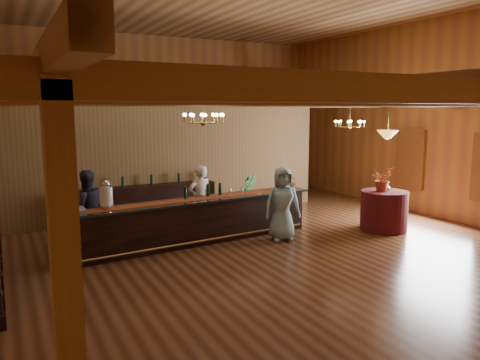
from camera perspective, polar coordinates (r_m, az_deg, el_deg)
name	(u,v)px	position (r m, az deg, el deg)	size (l,w,h in m)	color
floor	(250,244)	(10.63, 1.23, -7.81)	(14.00, 14.00, 0.00)	brown
wall_back	(155,117)	(16.69, -10.37, 7.59)	(12.00, 0.10, 5.50)	#AD7933
wall_right	(442,119)	(14.08, 23.43, 6.87)	(0.10, 14.00, 5.50)	#AD7933
beam_grid	(240,99)	(10.65, -0.04, 9.89)	(11.90, 13.90, 0.39)	brown
support_posts	(262,177)	(9.86, 2.64, 0.41)	(9.20, 10.20, 3.20)	brown
partition_wall	(175,162)	(13.28, -7.89, 2.24)	(9.00, 0.18, 3.10)	brown
window_right_back	(410,159)	(14.77, 20.05, 2.43)	(0.12, 1.05, 1.75)	white
backroom_boxes	(161,187)	(15.36, -9.56, -0.79)	(4.10, 0.60, 1.10)	black
tasting_bar	(195,221)	(10.63, -5.48, -4.99)	(6.08, 1.34, 1.02)	black
beverage_dispenser	(106,195)	(9.79, -16.01, -1.78)	(0.26, 0.26, 0.60)	silver
glass_rack_tray	(71,212)	(9.57, -19.87, -3.65)	(0.50, 0.50, 0.10)	gray
raffle_drum	(289,182)	(11.89, 5.98, -0.25)	(0.34, 0.24, 0.30)	#976029
bar_bottle_0	(185,193)	(10.52, -6.69, -1.56)	(0.07, 0.07, 0.30)	black
bar_bottle_1	(208,190)	(10.79, -3.91, -1.27)	(0.07, 0.07, 0.30)	black
bar_bottle_2	(220,189)	(10.94, -2.45, -1.12)	(0.07, 0.07, 0.30)	black
backbar_shelf	(152,203)	(12.92, -10.65, -2.75)	(3.50, 0.55, 0.99)	black
round_table	(384,211)	(12.25, 17.13, -3.59)	(1.15, 1.15, 0.99)	#3F0C17
chandelier_left	(203,118)	(9.16, -4.49, 7.57)	(0.80, 0.80, 0.51)	#A28644
chandelier_right	(350,123)	(13.15, 13.21, 6.72)	(0.80, 0.80, 0.73)	#A28644
pendant_lamp	(387,134)	(12.01, 17.54, 5.34)	(0.52, 0.52, 0.90)	#A28644
bartender	(200,199)	(11.45, -4.88, -2.34)	(0.61, 0.40, 1.67)	silver
staff_second	(87,209)	(10.76, -18.21, -3.36)	(0.83, 0.65, 1.71)	#282A3E
guest	(282,204)	(10.80, 5.20, -2.92)	(0.83, 0.54, 1.70)	#85B2C0
floor_plant	(246,195)	(13.13, 0.70, -1.86)	(0.68, 0.55, 1.24)	#316228
table_flowers	(382,179)	(12.10, 16.93, 0.10)	(0.54, 0.47, 0.60)	#A0361E
table_vase	(386,184)	(12.17, 17.36, -0.52)	(0.16, 0.16, 0.33)	#A28644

